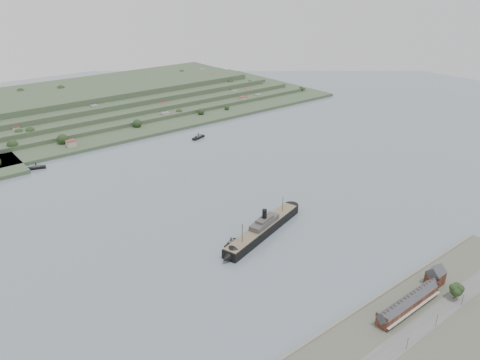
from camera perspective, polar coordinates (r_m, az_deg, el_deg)
ground at (r=416.70m, az=0.87°, el=-3.61°), size 1400.00×1400.00×0.00m
near_shore at (r=319.54m, az=23.58°, el=-15.34°), size 220.00×80.00×2.60m
terrace_row at (r=315.06m, az=19.83°, el=-13.93°), size 55.60×9.80×11.07m
gabled_building at (r=343.63m, az=22.73°, el=-10.70°), size 10.40×10.18×14.09m
far_peninsula at (r=748.89m, az=-17.15°, el=8.94°), size 760.00×309.00×30.00m
steamship at (r=375.49m, az=2.59°, el=-6.15°), size 103.82×40.54×25.50m
tugboat at (r=364.68m, az=-1.10°, el=-7.70°), size 14.56×8.58×6.37m
ferry_west at (r=546.67m, az=-23.58°, el=1.41°), size 19.76×10.91×7.15m
ferry_east at (r=597.44m, az=-5.10°, el=5.22°), size 20.09×11.07×7.27m
fig_tree at (r=334.50m, az=24.94°, el=-12.03°), size 9.97×8.64×11.13m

